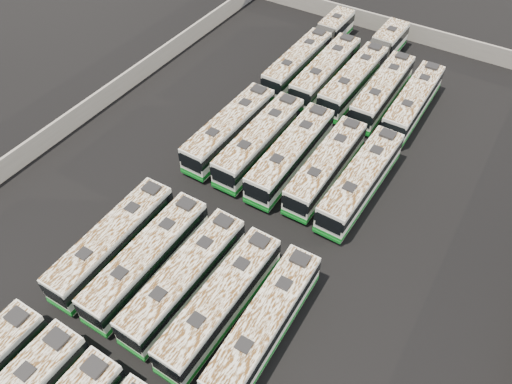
% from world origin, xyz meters
% --- Properties ---
extents(ground, '(140.00, 140.00, 0.00)m').
position_xyz_m(ground, '(0.00, 0.00, 0.00)').
color(ground, black).
rests_on(ground, ground).
extents(perimeter_wall, '(45.20, 73.20, 2.20)m').
position_xyz_m(perimeter_wall, '(0.00, 0.00, 1.10)').
color(perimeter_wall, gray).
rests_on(perimeter_wall, ground).
extents(bus_midfront_far_left, '(2.70, 12.14, 3.41)m').
position_xyz_m(bus_midfront_far_left, '(-7.48, -8.67, 1.75)').
color(bus_midfront_far_left, silver).
rests_on(bus_midfront_far_left, ground).
extents(bus_midfront_left, '(2.58, 12.15, 3.42)m').
position_xyz_m(bus_midfront_left, '(-4.08, -8.55, 1.75)').
color(bus_midfront_left, silver).
rests_on(bus_midfront_left, ground).
extents(bus_midfront_center, '(2.79, 12.17, 3.42)m').
position_xyz_m(bus_midfront_center, '(-0.61, -8.46, 1.75)').
color(bus_midfront_center, silver).
rests_on(bus_midfront_center, ground).
extents(bus_midfront_right, '(2.73, 12.23, 3.44)m').
position_xyz_m(bus_midfront_right, '(2.78, -8.66, 1.76)').
color(bus_midfront_right, silver).
rests_on(bus_midfront_right, ground).
extents(bus_midfront_far_right, '(2.80, 12.19, 3.42)m').
position_xyz_m(bus_midfront_far_right, '(6.29, -8.49, 1.75)').
color(bus_midfront_far_right, silver).
rests_on(bus_midfront_far_right, ground).
extents(bus_midback_far_left, '(2.82, 12.47, 3.51)m').
position_xyz_m(bus_midback_far_left, '(-7.39, 7.59, 1.79)').
color(bus_midback_far_left, silver).
rests_on(bus_midback_far_left, ground).
extents(bus_midback_left, '(2.66, 12.52, 3.53)m').
position_xyz_m(bus_midback_left, '(-3.99, 7.65, 1.80)').
color(bus_midback_left, silver).
rests_on(bus_midback_left, ground).
extents(bus_midback_center, '(2.75, 12.57, 3.54)m').
position_xyz_m(bus_midback_center, '(-0.60, 7.59, 1.81)').
color(bus_midback_center, silver).
rests_on(bus_midback_center, ground).
extents(bus_midback_right, '(2.56, 11.98, 3.37)m').
position_xyz_m(bus_midback_right, '(2.88, 7.85, 1.73)').
color(bus_midback_right, silver).
rests_on(bus_midback_right, ground).
extents(bus_midback_far_right, '(2.91, 12.57, 3.53)m').
position_xyz_m(bus_midback_far_right, '(6.29, 7.79, 1.80)').
color(bus_midback_far_right, silver).
rests_on(bus_midback_far_right, ground).
extents(bus_back_far_left, '(2.65, 18.64, 3.38)m').
position_xyz_m(bus_back_far_left, '(-7.44, 24.71, 1.72)').
color(bus_back_far_left, silver).
rests_on(bus_back_far_left, ground).
extents(bus_back_left, '(2.74, 12.59, 3.54)m').
position_xyz_m(bus_back_left, '(-3.97, 21.55, 1.81)').
color(bus_back_left, silver).
rests_on(bus_back_left, ground).
extents(bus_back_center, '(2.95, 19.26, 3.49)m').
position_xyz_m(bus_back_center, '(-0.56, 24.88, 1.78)').
color(bus_back_center, silver).
rests_on(bus_back_center, ground).
extents(bus_back_right, '(2.68, 12.23, 3.44)m').
position_xyz_m(bus_back_right, '(2.77, 21.44, 1.76)').
color(bus_back_right, silver).
rests_on(bus_back_right, ground).
extents(bus_back_far_right, '(2.62, 12.09, 3.40)m').
position_xyz_m(bus_back_far_right, '(6.21, 21.34, 1.74)').
color(bus_back_far_right, silver).
rests_on(bus_back_far_right, ground).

